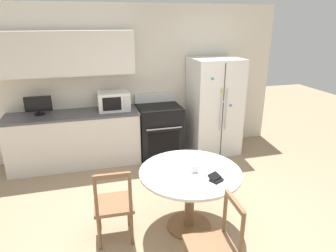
# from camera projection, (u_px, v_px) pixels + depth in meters

# --- Properties ---
(ground_plane) EXTENTS (14.00, 14.00, 0.00)m
(ground_plane) POSITION_uv_depth(u_px,v_px,m) (183.00, 239.00, 3.37)
(ground_plane) COLOR #9E8466
(back_wall) EXTENTS (5.20, 0.44, 2.60)m
(back_wall) POSITION_uv_depth(u_px,v_px,m) (121.00, 75.00, 5.16)
(back_wall) COLOR silver
(back_wall) RESTS_ON ground_plane
(kitchen_counter) EXTENTS (2.12, 0.64, 0.90)m
(kitchen_counter) POSITION_uv_depth(u_px,v_px,m) (75.00, 139.00, 5.00)
(kitchen_counter) COLOR silver
(kitchen_counter) RESTS_ON ground_plane
(refrigerator) EXTENTS (0.85, 0.77, 1.71)m
(refrigerator) POSITION_uv_depth(u_px,v_px,m) (214.00, 106.00, 5.41)
(refrigerator) COLOR white
(refrigerator) RESTS_ON ground_plane
(oven_range) EXTENTS (0.74, 0.68, 1.08)m
(oven_range) POSITION_uv_depth(u_px,v_px,m) (159.00, 131.00, 5.34)
(oven_range) COLOR black
(oven_range) RESTS_ON ground_plane
(microwave) EXTENTS (0.51, 0.38, 0.31)m
(microwave) POSITION_uv_depth(u_px,v_px,m) (114.00, 101.00, 4.99)
(microwave) COLOR white
(microwave) RESTS_ON kitchen_counter
(countertop_tv) EXTENTS (0.41, 0.16, 0.30)m
(countertop_tv) POSITION_uv_depth(u_px,v_px,m) (38.00, 105.00, 4.74)
(countertop_tv) COLOR black
(countertop_tv) RESTS_ON kitchen_counter
(dining_table) EXTENTS (1.14, 1.14, 0.74)m
(dining_table) POSITION_uv_depth(u_px,v_px,m) (190.00, 183.00, 3.39)
(dining_table) COLOR white
(dining_table) RESTS_ON ground_plane
(dining_chair_left) EXTENTS (0.44, 0.44, 0.90)m
(dining_chair_left) POSITION_uv_depth(u_px,v_px,m) (114.00, 205.00, 3.25)
(dining_chair_left) COLOR brown
(dining_chair_left) RESTS_ON ground_plane
(dining_chair_near) EXTENTS (0.44, 0.44, 0.90)m
(dining_chair_near) POSITION_uv_depth(u_px,v_px,m) (214.00, 248.00, 2.64)
(dining_chair_near) COLOR brown
(dining_chair_near) RESTS_ON ground_plane
(candle_glass) EXTENTS (0.09, 0.09, 0.09)m
(candle_glass) POSITION_uv_depth(u_px,v_px,m) (194.00, 168.00, 3.31)
(candle_glass) COLOR silver
(candle_glass) RESTS_ON dining_table
(wallet) EXTENTS (0.16, 0.17, 0.07)m
(wallet) POSITION_uv_depth(u_px,v_px,m) (216.00, 178.00, 3.13)
(wallet) COLOR black
(wallet) RESTS_ON dining_table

